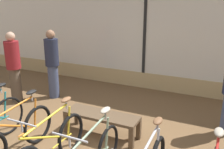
# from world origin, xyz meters

# --- Properties ---
(shop_back_wall) EXTENTS (12.00, 0.08, 3.20)m
(shop_back_wall) POSITION_xyz_m (0.00, 3.93, 1.64)
(shop_back_wall) COLOR tan
(shop_back_wall) RESTS_ON ground_plane
(bicycle_center_left) EXTENTS (0.46, 1.69, 1.02)m
(bicycle_center_left) POSITION_xyz_m (-0.74, -0.09, 0.37)
(bicycle_center_left) COLOR black
(bicycle_center_left) RESTS_ON ground_plane
(bicycle_center) EXTENTS (0.46, 1.73, 1.02)m
(bicycle_center) POSITION_xyz_m (-0.04, -0.12, 0.37)
(bicycle_center) COLOR black
(bicycle_center) RESTS_ON ground_plane
(display_bench) EXTENTS (1.40, 0.44, 0.43)m
(display_bench) POSITION_xyz_m (0.16, 1.09, 0.35)
(display_bench) COLOR brown
(display_bench) RESTS_ON ground_plane
(customer_near_rack) EXTENTS (0.39, 0.39, 1.72)m
(customer_near_rack) POSITION_xyz_m (-2.51, 1.63, 0.90)
(customer_near_rack) COLOR brown
(customer_near_rack) RESTS_ON ground_plane
(customer_mid_floor) EXTENTS (0.41, 0.41, 1.73)m
(customer_mid_floor) POSITION_xyz_m (-1.84, 2.24, 0.91)
(customer_mid_floor) COLOR #424C6B
(customer_mid_floor) RESTS_ON ground_plane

